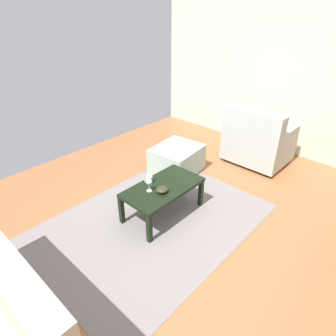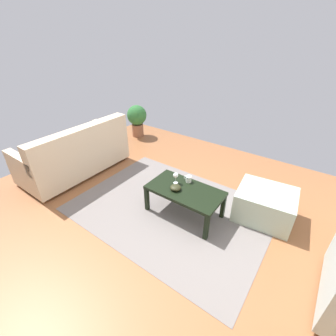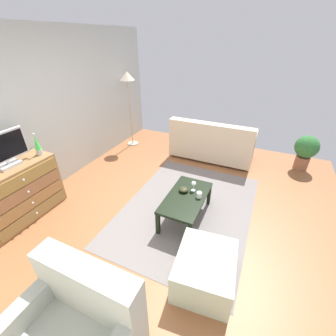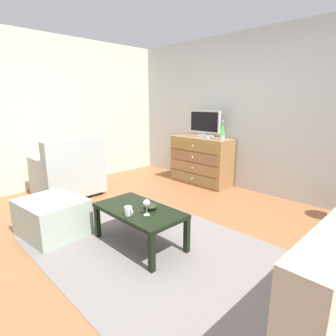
{
  "view_description": "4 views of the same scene",
  "coord_description": "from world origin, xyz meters",
  "px_view_note": "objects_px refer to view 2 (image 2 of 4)",
  "views": [
    {
      "loc": [
        2.03,
        1.73,
        2.26
      ],
      "look_at": [
        -0.08,
        -0.22,
        0.61
      ],
      "focal_mm": 30.77,
      "sensor_mm": 36.0,
      "label": 1
    },
    {
      "loc": [
        -1.23,
        1.85,
        2.15
      ],
      "look_at": [
        0.15,
        -0.06,
        0.75
      ],
      "focal_mm": 24.81,
      "sensor_mm": 36.0,
      "label": 2
    },
    {
      "loc": [
        -2.4,
        -1.04,
        2.37
      ],
      "look_at": [
        -0.02,
        0.05,
        0.81
      ],
      "focal_mm": 23.75,
      "sensor_mm": 36.0,
      "label": 3
    },
    {
      "loc": [
        2.07,
        -1.86,
        1.47
      ],
      "look_at": [
        0.17,
        0.02,
        0.82
      ],
      "focal_mm": 29.09,
      "sensor_mm": 36.0,
      "label": 4
    }
  ],
  "objects_px": {
    "couch_large": "(76,154)",
    "mug": "(188,179)",
    "wine_glass": "(176,176)",
    "bowl_decorative": "(176,188)",
    "potted_plant": "(137,118)",
    "ottoman": "(264,205)",
    "coffee_table": "(185,192)"
  },
  "relations": [
    {
      "from": "couch_large",
      "to": "mug",
      "type": "bearing_deg",
      "value": -170.44
    },
    {
      "from": "wine_glass",
      "to": "bowl_decorative",
      "type": "relative_size",
      "value": 1.12
    },
    {
      "from": "potted_plant",
      "to": "couch_large",
      "type": "bearing_deg",
      "value": 98.2
    },
    {
      "from": "bowl_decorative",
      "to": "ottoman",
      "type": "distance_m",
      "value": 1.18
    },
    {
      "from": "couch_large",
      "to": "potted_plant",
      "type": "relative_size",
      "value": 2.43
    },
    {
      "from": "couch_large",
      "to": "potted_plant",
      "type": "distance_m",
      "value": 1.84
    },
    {
      "from": "wine_glass",
      "to": "bowl_decorative",
      "type": "bearing_deg",
      "value": 124.26
    },
    {
      "from": "wine_glass",
      "to": "mug",
      "type": "distance_m",
      "value": 0.19
    },
    {
      "from": "wine_glass",
      "to": "bowl_decorative",
      "type": "xyz_separation_m",
      "value": [
        -0.08,
        0.12,
        -0.08
      ]
    },
    {
      "from": "ottoman",
      "to": "potted_plant",
      "type": "xyz_separation_m",
      "value": [
        3.21,
        -1.1,
        0.23
      ]
    },
    {
      "from": "wine_glass",
      "to": "couch_large",
      "type": "bearing_deg",
      "value": 6.37
    },
    {
      "from": "mug",
      "to": "bowl_decorative",
      "type": "height_order",
      "value": "mug"
    },
    {
      "from": "wine_glass",
      "to": "ottoman",
      "type": "bearing_deg",
      "value": -154.52
    },
    {
      "from": "coffee_table",
      "to": "ottoman",
      "type": "distance_m",
      "value": 1.05
    },
    {
      "from": "bowl_decorative",
      "to": "potted_plant",
      "type": "xyz_separation_m",
      "value": [
        2.24,
        -1.73,
        0.0
      ]
    },
    {
      "from": "mug",
      "to": "potted_plant",
      "type": "bearing_deg",
      "value": -33.03
    },
    {
      "from": "wine_glass",
      "to": "ottoman",
      "type": "height_order",
      "value": "wine_glass"
    },
    {
      "from": "potted_plant",
      "to": "wine_glass",
      "type": "bearing_deg",
      "value": 143.28
    },
    {
      "from": "ottoman",
      "to": "coffee_table",
      "type": "bearing_deg",
      "value": 31.94
    },
    {
      "from": "coffee_table",
      "to": "ottoman",
      "type": "bearing_deg",
      "value": -148.06
    },
    {
      "from": "coffee_table",
      "to": "potted_plant",
      "type": "relative_size",
      "value": 1.34
    },
    {
      "from": "coffee_table",
      "to": "couch_large",
      "type": "xyz_separation_m",
      "value": [
        2.06,
        0.16,
        -0.01
      ]
    },
    {
      "from": "coffee_table",
      "to": "couch_large",
      "type": "distance_m",
      "value": 2.07
    },
    {
      "from": "mug",
      "to": "couch_large",
      "type": "xyz_separation_m",
      "value": [
        2.01,
        0.34,
        -0.1
      ]
    },
    {
      "from": "couch_large",
      "to": "wine_glass",
      "type": "bearing_deg",
      "value": -173.63
    },
    {
      "from": "bowl_decorative",
      "to": "couch_large",
      "type": "distance_m",
      "value": 1.98
    },
    {
      "from": "bowl_decorative",
      "to": "wine_glass",
      "type": "bearing_deg",
      "value": -55.74
    },
    {
      "from": "ottoman",
      "to": "wine_glass",
      "type": "bearing_deg",
      "value": 25.48
    },
    {
      "from": "potted_plant",
      "to": "mug",
      "type": "bearing_deg",
      "value": 146.97
    },
    {
      "from": "coffee_table",
      "to": "mug",
      "type": "bearing_deg",
      "value": -72.76
    },
    {
      "from": "bowl_decorative",
      "to": "ottoman",
      "type": "xyz_separation_m",
      "value": [
        -0.98,
        -0.63,
        -0.23
      ]
    },
    {
      "from": "bowl_decorative",
      "to": "couch_large",
      "type": "height_order",
      "value": "couch_large"
    }
  ]
}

